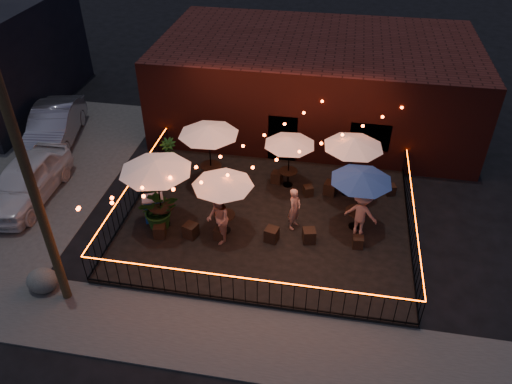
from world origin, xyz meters
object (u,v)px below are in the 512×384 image
cafe_table_0 (155,167)px  cafe_table_3 (290,142)px  utility_pole (33,191)px  cafe_table_2 (223,182)px  boulder (43,281)px  cafe_table_4 (362,177)px  cafe_table_1 (209,131)px  cooler (154,208)px  cafe_table_5 (354,143)px

cafe_table_0 → cafe_table_3: (4.04, 3.20, -0.48)m
utility_pole → cafe_table_2: bearing=42.3°
cafe_table_2 → boulder: (-4.90, -3.52, -1.87)m
cafe_table_0 → cafe_table_4: size_ratio=1.01×
cafe_table_1 → cafe_table_3: 3.04m
utility_pole → cooler: size_ratio=8.28×
cafe_table_3 → boulder: size_ratio=2.62×
cafe_table_3 → boulder: (-6.72, -6.65, -1.76)m
cafe_table_3 → utility_pole: bearing=-130.8°
utility_pole → cafe_table_5: (8.21, 6.67, -1.62)m
cafe_table_0 → cafe_table_5: bearing=25.6°
cafe_table_1 → cooler: size_ratio=3.03×
cafe_table_5 → cooler: size_ratio=2.87×
cooler → cafe_table_5: bearing=-1.5°
cafe_table_4 → cafe_table_0: bearing=-170.9°
cafe_table_2 → cooler: cafe_table_2 is taller
cafe_table_0 → cafe_table_5: size_ratio=1.01×
utility_pole → cafe_table_4: size_ratio=2.89×
boulder → cafe_table_3: bearing=44.7°
boulder → cafe_table_1: bearing=59.5°
cafe_table_1 → cafe_table_2: (1.18, -2.79, -0.24)m
cafe_table_0 → cafe_table_3: bearing=38.3°
utility_pole → cafe_table_3: (5.89, 6.82, -1.87)m
cafe_table_0 → cafe_table_5: 7.06m
cafe_table_4 → cooler: cafe_table_4 is taller
cafe_table_3 → cooler: (-4.44, -2.93, -1.49)m
cafe_table_2 → cafe_table_5: (4.15, 2.97, 0.14)m
cafe_table_2 → cafe_table_4: cafe_table_4 is taller
cafe_table_2 → cafe_table_4: size_ratio=0.84×
cafe_table_1 → boulder: bearing=-120.5°
cafe_table_4 → boulder: bearing=-154.2°
utility_pole → cooler: 5.34m
utility_pole → cafe_table_3: 9.20m
cafe_table_3 → cooler: bearing=-146.5°
cooler → cafe_table_2: bearing=-28.1°
cafe_table_0 → cafe_table_2: cafe_table_0 is taller
cafe_table_1 → cafe_table_5: bearing=2.0°
cafe_table_4 → cooler: 7.31m
cafe_table_1 → boulder: cafe_table_1 is taller
cafe_table_4 → cafe_table_5: 2.00m
utility_pole → cafe_table_1: (2.88, 6.48, -1.53)m
cafe_table_0 → boulder: size_ratio=2.99×
cafe_table_0 → utility_pole: bearing=-117.0°
utility_pole → boulder: utility_pole is taller
utility_pole → cooler: (1.45, 3.89, -3.36)m
cafe_table_1 → cafe_table_5: (5.33, 0.19, -0.09)m
cafe_table_3 → cafe_table_5: bearing=-3.7°
utility_pole → cooler: bearing=69.6°
utility_pole → cafe_table_1: size_ratio=2.73×
cafe_table_3 → cafe_table_4: 3.39m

